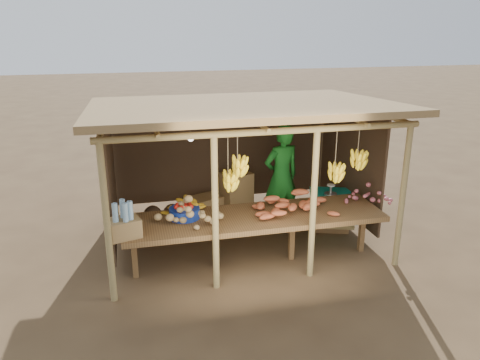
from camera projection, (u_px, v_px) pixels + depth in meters
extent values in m
plane|color=brown|center=(240.00, 237.00, 8.14)|extent=(60.00, 60.00, 0.00)
cylinder|color=#9E8751|center=(107.00, 225.00, 5.94)|extent=(0.09, 0.09, 2.20)
cylinder|color=#9E8751|center=(402.00, 198.00, 6.87)|extent=(0.09, 0.09, 2.20)
cylinder|color=#9E8751|center=(112.00, 161.00, 8.71)|extent=(0.09, 0.09, 2.20)
cylinder|color=#9E8751|center=(322.00, 148.00, 9.64)|extent=(0.09, 0.09, 2.20)
cylinder|color=#9E8751|center=(215.00, 215.00, 6.25)|extent=(0.09, 0.09, 2.20)
cylinder|color=#9E8751|center=(313.00, 206.00, 6.56)|extent=(0.09, 0.09, 2.20)
cylinder|color=#9E8751|center=(267.00, 132.00, 6.06)|extent=(4.40, 0.09, 0.09)
cylinder|color=#9E8751|center=(222.00, 98.00, 8.82)|extent=(4.40, 0.09, 0.09)
cube|color=olive|center=(240.00, 106.00, 7.41)|extent=(4.70, 3.50, 0.28)
cube|color=#422F1E|center=(222.00, 149.00, 9.12)|extent=(4.20, 0.04, 1.98)
cube|color=#422F1E|center=(111.00, 176.00, 7.48)|extent=(0.04, 2.40, 1.98)
cube|color=#422F1E|center=(350.00, 160.00, 8.40)|extent=(0.04, 2.40, 1.98)
cube|color=brown|center=(255.00, 218.00, 7.02)|extent=(3.90, 1.05, 0.08)
cube|color=brown|center=(134.00, 255.00, 6.75)|extent=(0.08, 0.08, 0.72)
cube|color=brown|center=(216.00, 246.00, 7.02)|extent=(0.08, 0.08, 0.72)
cube|color=brown|center=(292.00, 238.00, 7.28)|extent=(0.08, 0.08, 0.72)
cube|color=brown|center=(362.00, 230.00, 7.55)|extent=(0.08, 0.08, 0.72)
cylinder|color=navy|center=(184.00, 213.00, 6.90)|extent=(0.45, 0.45, 0.16)
cube|color=olive|center=(124.00, 228.00, 6.27)|extent=(0.48, 0.42, 0.26)
imported|color=#16671D|center=(281.00, 177.00, 8.30)|extent=(0.78, 0.61, 1.89)
cube|color=brown|center=(330.00, 212.00, 8.45)|extent=(0.81, 0.74, 0.61)
cube|color=#0C8C81|center=(331.00, 194.00, 8.34)|extent=(0.90, 0.83, 0.06)
cube|color=olive|center=(236.00, 204.00, 8.98)|extent=(0.64, 0.57, 0.42)
cube|color=olive|center=(236.00, 184.00, 8.84)|extent=(0.64, 0.57, 0.42)
cube|color=olive|center=(207.00, 207.00, 8.85)|extent=(0.64, 0.57, 0.42)
ellipsoid|color=#422F1E|center=(153.00, 217.00, 8.40)|extent=(0.39, 0.39, 0.52)
ellipsoid|color=#422F1E|center=(173.00, 215.00, 8.48)|extent=(0.39, 0.39, 0.52)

